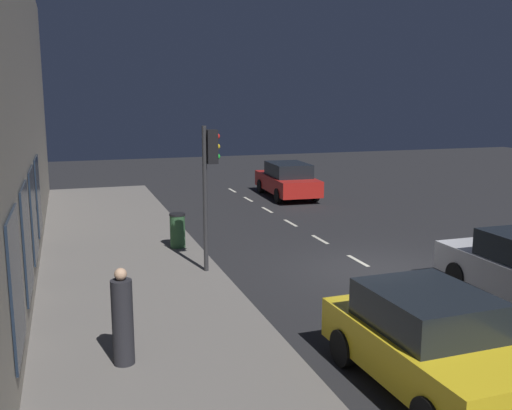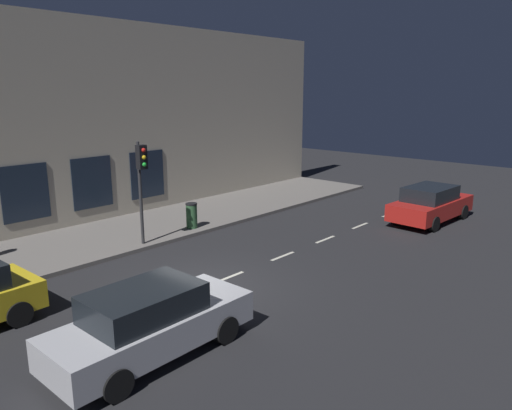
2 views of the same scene
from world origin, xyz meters
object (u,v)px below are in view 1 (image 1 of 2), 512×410
pedestrian_0 (123,320)px  parked_car_0 (430,341)px  parked_car_1 (287,180)px  traffic_light (210,167)px  trash_bin (178,230)px

pedestrian_0 → parked_car_0: bearing=-59.8°
parked_car_1 → pedestrian_0: bearing=-117.0°
traffic_light → trash_bin: (0.39, -2.55, -2.16)m
parked_car_0 → pedestrian_0: bearing=-26.4°
parked_car_1 → pedestrian_0: pedestrian_0 is taller
parked_car_1 → trash_bin: (6.54, 7.94, -0.13)m
trash_bin → parked_car_1: bearing=-129.5°
traffic_light → parked_car_0: size_ratio=0.94×
traffic_light → trash_bin: 3.37m
parked_car_0 → pedestrian_0: 4.98m
parked_car_1 → pedestrian_0: 17.58m
traffic_light → parked_car_1: bearing=-120.4°
pedestrian_0 → trash_bin: 7.62m
trash_bin → pedestrian_0: bearing=72.7°
parked_car_0 → parked_car_1: 17.79m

